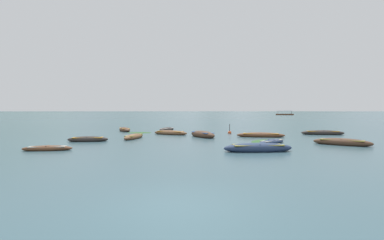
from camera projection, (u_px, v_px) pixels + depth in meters
name	position (u px, v px, depth m)	size (l,w,h in m)	color
ground_plane	(201.00, 111.00, 1505.75)	(6000.00, 6000.00, 0.00)	#385660
mountain_0	(3.00, 74.00, 2209.79)	(1961.20, 1961.20, 580.04)	slate
mountain_1	(127.00, 90.00, 2197.00)	(1409.55, 1409.55, 329.85)	#4C5B56
mountain_2	(212.00, 96.00, 2414.45)	(625.58, 625.58, 259.71)	#56665B
mountain_3	(298.00, 89.00, 2130.57)	(1048.27, 1048.27, 325.31)	#56665B
rowboat_0	(203.00, 135.00, 26.91)	(3.00, 3.88, 0.74)	#4C3323
rowboat_1	(125.00, 130.00, 34.61)	(2.57, 3.72, 0.59)	#4C3323
rowboat_2	(323.00, 133.00, 29.65)	(4.39, 1.57, 0.59)	#2D2826
rowboat_3	(342.00, 142.00, 20.72)	(3.93, 3.18, 0.61)	#4C3323
rowboat_4	(88.00, 139.00, 23.13)	(3.33, 1.47, 0.52)	#2D2826
rowboat_5	(170.00, 133.00, 29.72)	(4.01, 2.65, 0.56)	brown
rowboat_6	(261.00, 135.00, 27.00)	(4.60, 1.64, 0.54)	brown
rowboat_7	(47.00, 148.00, 17.89)	(3.12, 1.37, 0.38)	brown
rowboat_8	(272.00, 142.00, 21.55)	(2.89, 2.96, 0.39)	navy
rowboat_9	(134.00, 137.00, 25.52)	(1.47, 3.96, 0.51)	brown
rowboat_10	(258.00, 148.00, 17.47)	(4.40, 1.74, 0.66)	navy
rowboat_11	(167.00, 129.00, 35.14)	(2.09, 3.59, 0.54)	#2D2826
ferry_0	(285.00, 114.00, 158.97)	(9.97, 5.51, 2.54)	brown
mooring_buoy	(230.00, 133.00, 31.03)	(0.39, 0.39, 1.16)	#DB4C1E
weed_patch_0	(139.00, 133.00, 31.97)	(1.51, 2.75, 0.14)	#2D5628
weed_patch_1	(266.00, 142.00, 22.79)	(3.57, 2.28, 0.14)	#2D5628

